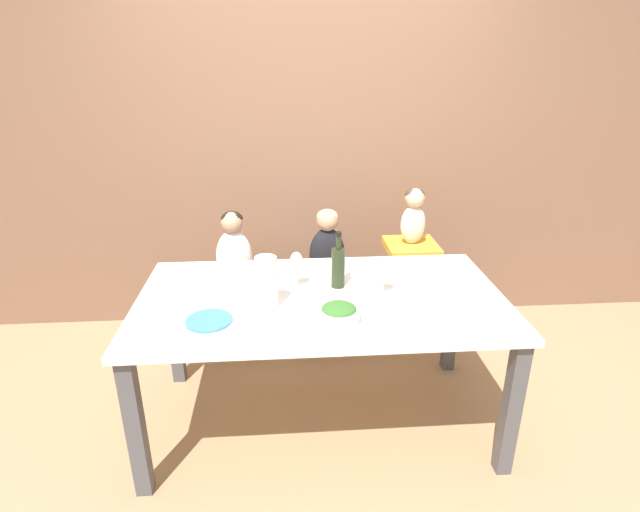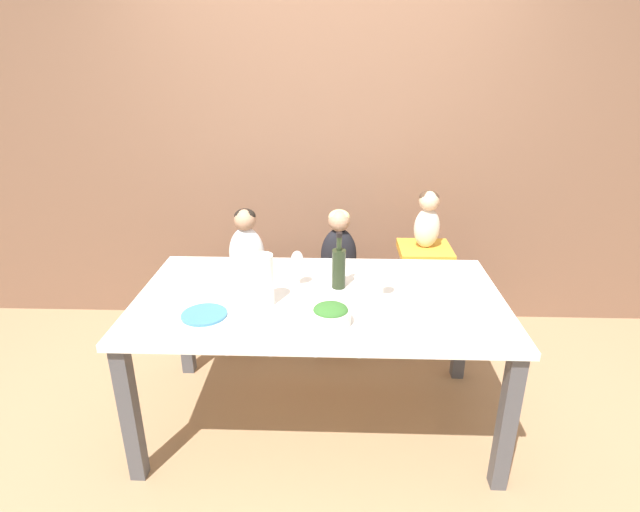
{
  "view_description": "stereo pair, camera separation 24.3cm",
  "coord_description": "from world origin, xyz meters",
  "px_view_note": "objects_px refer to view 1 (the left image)",
  "views": [
    {
      "loc": [
        -0.17,
        -2.18,
        1.84
      ],
      "look_at": [
        0.0,
        0.07,
        0.93
      ],
      "focal_mm": 28.0,
      "sensor_mm": 36.0,
      "label": 1
    },
    {
      "loc": [
        0.08,
        -2.18,
        1.84
      ],
      "look_at": [
        0.0,
        0.07,
        0.93
      ],
      "focal_mm": 28.0,
      "sensor_mm": 36.0,
      "label": 2
    }
  ],
  "objects_px": {
    "chair_far_left": "(237,295)",
    "wine_glass_near": "(384,268)",
    "wine_glass_far": "(296,262)",
    "person_baby_right": "(414,213)",
    "dinner_plate_back_left": "(222,272)",
    "wine_bottle": "(338,266)",
    "chair_far_center": "(327,292)",
    "person_child_center": "(327,246)",
    "salad_bowl_large": "(339,314)",
    "paper_towel_roll": "(266,283)",
    "chair_right_highchair": "(410,268)",
    "person_child_left": "(234,248)",
    "dinner_plate_front_left": "(209,321)"
  },
  "relations": [
    {
      "from": "wine_glass_far",
      "to": "salad_bowl_large",
      "type": "xyz_separation_m",
      "value": [
        0.17,
        -0.38,
        -0.09
      ]
    },
    {
      "from": "wine_glass_near",
      "to": "paper_towel_roll",
      "type": "bearing_deg",
      "value": -169.8
    },
    {
      "from": "wine_glass_near",
      "to": "chair_right_highchair",
      "type": "bearing_deg",
      "value": 65.87
    },
    {
      "from": "chair_far_left",
      "to": "chair_right_highchair",
      "type": "relative_size",
      "value": 0.66
    },
    {
      "from": "person_child_left",
      "to": "person_child_center",
      "type": "distance_m",
      "value": 0.58
    },
    {
      "from": "paper_towel_roll",
      "to": "wine_glass_far",
      "type": "relative_size",
      "value": 1.31
    },
    {
      "from": "chair_far_center",
      "to": "person_child_center",
      "type": "bearing_deg",
      "value": 90.0
    },
    {
      "from": "wine_bottle",
      "to": "paper_towel_roll",
      "type": "bearing_deg",
      "value": -150.94
    },
    {
      "from": "chair_far_center",
      "to": "wine_glass_far",
      "type": "distance_m",
      "value": 0.83
    },
    {
      "from": "person_child_left",
      "to": "person_child_center",
      "type": "height_order",
      "value": "same"
    },
    {
      "from": "wine_glass_far",
      "to": "salad_bowl_large",
      "type": "bearing_deg",
      "value": -65.27
    },
    {
      "from": "wine_bottle",
      "to": "wine_glass_near",
      "type": "height_order",
      "value": "wine_bottle"
    },
    {
      "from": "chair_far_center",
      "to": "person_child_left",
      "type": "xyz_separation_m",
      "value": [
        -0.58,
        0.0,
        0.32
      ]
    },
    {
      "from": "person_child_left",
      "to": "dinner_plate_back_left",
      "type": "distance_m",
      "value": 0.44
    },
    {
      "from": "person_child_center",
      "to": "wine_bottle",
      "type": "distance_m",
      "value": 0.66
    },
    {
      "from": "person_child_left",
      "to": "wine_bottle",
      "type": "distance_m",
      "value": 0.88
    },
    {
      "from": "chair_far_left",
      "to": "chair_right_highchair",
      "type": "height_order",
      "value": "chair_right_highchair"
    },
    {
      "from": "person_child_center",
      "to": "dinner_plate_back_left",
      "type": "distance_m",
      "value": 0.75
    },
    {
      "from": "person_child_center",
      "to": "wine_glass_near",
      "type": "height_order",
      "value": "person_child_center"
    },
    {
      "from": "chair_far_left",
      "to": "person_child_left",
      "type": "relative_size",
      "value": 1.0
    },
    {
      "from": "wine_bottle",
      "to": "wine_glass_far",
      "type": "relative_size",
      "value": 1.54
    },
    {
      "from": "chair_right_highchair",
      "to": "person_child_left",
      "type": "distance_m",
      "value": 1.14
    },
    {
      "from": "wine_bottle",
      "to": "chair_far_left",
      "type": "bearing_deg",
      "value": 132.0
    },
    {
      "from": "person_child_center",
      "to": "wine_glass_far",
      "type": "height_order",
      "value": "person_child_center"
    },
    {
      "from": "chair_right_highchair",
      "to": "person_baby_right",
      "type": "height_order",
      "value": "person_baby_right"
    },
    {
      "from": "wine_glass_near",
      "to": "dinner_plate_back_left",
      "type": "height_order",
      "value": "wine_glass_near"
    },
    {
      "from": "wine_glass_near",
      "to": "wine_glass_far",
      "type": "xyz_separation_m",
      "value": [
        -0.42,
        0.1,
        0.0
      ]
    },
    {
      "from": "person_child_center",
      "to": "wine_glass_far",
      "type": "relative_size",
      "value": 2.52
    },
    {
      "from": "person_baby_right",
      "to": "wine_glass_near",
      "type": "height_order",
      "value": "person_baby_right"
    },
    {
      "from": "person_child_left",
      "to": "dinner_plate_front_left",
      "type": "distance_m",
      "value": 0.97
    },
    {
      "from": "chair_far_center",
      "to": "wine_glass_far",
      "type": "relative_size",
      "value": 2.52
    },
    {
      "from": "dinner_plate_back_left",
      "to": "person_child_left",
      "type": "bearing_deg",
      "value": 87.28
    },
    {
      "from": "chair_far_left",
      "to": "dinner_plate_front_left",
      "type": "bearing_deg",
      "value": -91.4
    },
    {
      "from": "person_baby_right",
      "to": "person_child_center",
      "type": "bearing_deg",
      "value": -179.96
    },
    {
      "from": "chair_far_left",
      "to": "paper_towel_roll",
      "type": "height_order",
      "value": "paper_towel_roll"
    },
    {
      "from": "chair_right_highchair",
      "to": "wine_bottle",
      "type": "height_order",
      "value": "wine_bottle"
    },
    {
      "from": "chair_far_center",
      "to": "person_child_left",
      "type": "bearing_deg",
      "value": 179.92
    },
    {
      "from": "wine_glass_far",
      "to": "chair_right_highchair",
      "type": "bearing_deg",
      "value": 40.32
    },
    {
      "from": "wine_bottle",
      "to": "dinner_plate_front_left",
      "type": "height_order",
      "value": "wine_bottle"
    },
    {
      "from": "chair_far_left",
      "to": "wine_glass_near",
      "type": "height_order",
      "value": "wine_glass_near"
    },
    {
      "from": "wine_glass_near",
      "to": "wine_glass_far",
      "type": "height_order",
      "value": "same"
    },
    {
      "from": "person_baby_right",
      "to": "dinner_plate_back_left",
      "type": "bearing_deg",
      "value": -158.98
    },
    {
      "from": "person_child_left",
      "to": "chair_far_left",
      "type": "bearing_deg",
      "value": -90.0
    },
    {
      "from": "chair_right_highchair",
      "to": "salad_bowl_large",
      "type": "height_order",
      "value": "salad_bowl_large"
    },
    {
      "from": "chair_far_center",
      "to": "person_child_center",
      "type": "xyz_separation_m",
      "value": [
        -0.0,
        0.0,
        0.32
      ]
    },
    {
      "from": "wine_glass_near",
      "to": "dinner_plate_back_left",
      "type": "relative_size",
      "value": 0.92
    },
    {
      "from": "chair_far_center",
      "to": "chair_far_left",
      "type": "bearing_deg",
      "value": 180.0
    },
    {
      "from": "wine_bottle",
      "to": "wine_glass_far",
      "type": "bearing_deg",
      "value": 177.48
    },
    {
      "from": "person_child_center",
      "to": "salad_bowl_large",
      "type": "height_order",
      "value": "person_child_center"
    },
    {
      "from": "wine_glass_far",
      "to": "dinner_plate_back_left",
      "type": "relative_size",
      "value": 0.92
    }
  ]
}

